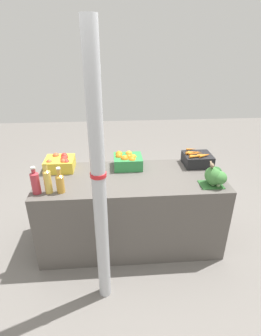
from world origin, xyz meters
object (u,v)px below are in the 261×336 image
Objects in this scene: juice_bottle_amber at (60,182)px; sparrow_bird at (212,165)px; juice_bottle_golden at (48,180)px; apple_crate at (60,163)px; broccoli_pile at (215,176)px; carrot_crate at (197,159)px; orange_crate at (128,161)px; juice_bottle_ruby at (35,182)px; support_pole at (99,188)px.

sparrow_bird is at bearing 1.05° from juice_bottle_amber.
juice_bottle_amber is at bearing -0.00° from juice_bottle_golden.
broccoli_pile is (1.54, -0.46, 0.02)m from apple_crate.
apple_crate reaches higher than carrot_crate.
juice_bottle_amber is (-1.46, -0.02, 0.01)m from broccoli_pile.
juice_bottle_amber is at bearing -143.56° from orange_crate.
apple_crate is 1.14× the size of juice_bottle_ruby.
carrot_crate is 1.73m from juice_bottle_ruby.
juice_bottle_golden is (-0.03, -0.48, 0.05)m from apple_crate.
juice_bottle_amber is at bearing -0.00° from juice_bottle_ruby.
orange_crate is 1.14× the size of juice_bottle_ruby.
broccoli_pile is at bearing -86.94° from carrot_crate.
support_pole is 0.99m from orange_crate.
juice_bottle_amber is (0.11, -0.00, -0.02)m from juice_bottle_golden.
apple_crate is 2.26× the size of sparrow_bird.
apple_crate is 0.73m from orange_crate.
juice_bottle_golden is (-1.57, -0.02, 0.03)m from broccoli_pile.
orange_crate is at bearing 0.15° from apple_crate.
carrot_crate is 2.26× the size of sparrow_bird.
broccoli_pile reaches higher than apple_crate.
juice_bottle_golden is at bearing 137.52° from support_pole.
broccoli_pile is at bearing 23.48° from support_pole.
juice_bottle_golden is at bearing -179.12° from broccoli_pile.
juice_bottle_ruby reaches higher than broccoli_pile.
juice_bottle_golden is at bearing 180.00° from juice_bottle_amber.
support_pole is 1.43m from carrot_crate.
support_pole reaches higher than sparrow_bird.
juice_bottle_ruby reaches higher than apple_crate.
juice_bottle_ruby reaches higher than carrot_crate.
orange_crate is at bearing 28.93° from juice_bottle_ruby.
apple_crate is at bearing 86.23° from juice_bottle_golden.
support_pole is 7.34× the size of orange_crate.
carrot_crate is 1.02× the size of juice_bottle_golden.
juice_bottle_amber is (-0.66, -0.48, 0.02)m from orange_crate.
support_pole reaches higher than apple_crate.
orange_crate is 0.91m from juice_bottle_golden.
juice_bottle_amber is at bearing -79.96° from sparrow_bird.
support_pole is 7.34× the size of apple_crate.
sparrow_bird is (-0.02, -0.46, 0.14)m from carrot_crate.
juice_bottle_amber is (-0.38, 0.45, -0.19)m from support_pole.
orange_crate is at bearing 73.50° from support_pole.
carrot_crate is 0.48m from sparrow_bird.
orange_crate is 0.78m from carrot_crate.
juice_bottle_ruby is 0.11m from juice_bottle_golden.
broccoli_pile is 0.78× the size of juice_bottle_golden.
carrot_crate is 1.30× the size of broccoli_pile.
support_pole is at bearing -138.73° from carrot_crate.
juice_bottle_ruby is 1.97× the size of sparrow_bird.
support_pole reaches higher than orange_crate.
juice_bottle_ruby is (-0.60, 0.45, -0.18)m from support_pole.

